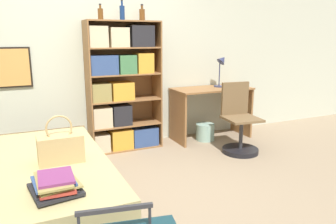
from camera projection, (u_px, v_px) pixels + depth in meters
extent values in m
plane|color=gray|center=(128.00, 198.00, 3.12)|extent=(14.00, 14.00, 0.00)
cube|color=beige|center=(87.00, 52.00, 4.27)|extent=(10.00, 0.06, 2.60)
cube|color=black|center=(12.00, 68.00, 3.90)|extent=(0.43, 0.02, 0.48)
cube|color=#DB994C|center=(12.00, 68.00, 3.89)|extent=(0.39, 0.01, 0.44)
cube|color=olive|center=(48.00, 199.00, 2.79)|extent=(1.02, 1.98, 0.28)
cube|color=tan|center=(45.00, 172.00, 2.74)|extent=(0.99, 1.95, 0.21)
cube|color=olive|center=(39.00, 152.00, 3.63)|extent=(1.02, 0.04, 0.49)
cube|color=tan|center=(61.00, 149.00, 2.67)|extent=(0.35, 0.20, 0.23)
torus|color=tan|center=(59.00, 128.00, 2.63)|extent=(0.21, 0.02, 0.21)
cube|color=#232328|center=(58.00, 191.00, 2.17)|extent=(0.30, 0.32, 0.01)
cube|color=#232328|center=(55.00, 189.00, 2.15)|extent=(0.34, 0.38, 0.02)
cube|color=#232328|center=(56.00, 186.00, 2.16)|extent=(0.26, 0.30, 0.01)
cube|color=#B2382D|center=(56.00, 184.00, 2.16)|extent=(0.23, 0.36, 0.02)
cube|color=#99894C|center=(56.00, 182.00, 2.16)|extent=(0.30, 0.36, 0.01)
cube|color=#334C84|center=(54.00, 181.00, 2.14)|extent=(0.27, 0.30, 0.01)
cube|color=#99894C|center=(53.00, 180.00, 2.13)|extent=(0.22, 0.36, 0.01)
cube|color=#7A336B|center=(56.00, 177.00, 2.13)|extent=(0.23, 0.28, 0.02)
cylinder|color=#2D2D33|center=(150.00, 217.00, 1.53)|extent=(0.01, 0.01, 0.12)
cube|color=#2D2D33|center=(115.00, 209.00, 1.48)|extent=(0.35, 0.09, 0.02)
cube|color=olive|center=(89.00, 89.00, 4.15)|extent=(0.02, 0.35, 1.70)
cube|color=olive|center=(157.00, 85.00, 4.54)|extent=(0.02, 0.35, 1.70)
cube|color=olive|center=(120.00, 85.00, 4.50)|extent=(0.96, 0.01, 1.70)
cube|color=olive|center=(126.00, 147.00, 4.53)|extent=(0.92, 0.35, 0.02)
cube|color=olive|center=(125.00, 124.00, 4.46)|extent=(0.92, 0.35, 0.02)
cube|color=olive|center=(125.00, 99.00, 4.38)|extent=(0.92, 0.35, 0.02)
cube|color=olive|center=(124.00, 74.00, 4.31)|extent=(0.92, 0.35, 0.02)
cube|color=olive|center=(123.00, 48.00, 4.23)|extent=(0.92, 0.35, 0.02)
cube|color=olive|center=(122.00, 21.00, 4.16)|extent=(0.92, 0.35, 0.02)
cube|color=beige|center=(101.00, 142.00, 4.34)|extent=(0.20, 0.26, 0.23)
cube|color=gold|center=(121.00, 138.00, 4.45)|extent=(0.29, 0.26, 0.27)
cube|color=#334C84|center=(144.00, 136.00, 4.59)|extent=(0.36, 0.26, 0.25)
cube|color=beige|center=(101.00, 117.00, 4.28)|extent=(0.24, 0.26, 0.26)
cube|color=#232328|center=(121.00, 114.00, 4.38)|extent=(0.25, 0.26, 0.27)
cube|color=#99894C|center=(100.00, 92.00, 4.20)|extent=(0.24, 0.26, 0.23)
cube|color=gold|center=(121.00, 91.00, 4.32)|extent=(0.29, 0.26, 0.23)
cube|color=#334C84|center=(103.00, 65.00, 4.15)|extent=(0.34, 0.26, 0.24)
cube|color=#427A4C|center=(126.00, 64.00, 4.27)|extent=(0.22, 0.26, 0.24)
cube|color=gold|center=(143.00, 63.00, 4.37)|extent=(0.22, 0.26, 0.26)
cube|color=beige|center=(97.00, 37.00, 4.05)|extent=(0.23, 0.26, 0.26)
cube|color=beige|center=(118.00, 37.00, 4.16)|extent=(0.24, 0.26, 0.24)
cube|color=#232328|center=(140.00, 36.00, 4.28)|extent=(0.31, 0.26, 0.27)
cylinder|color=brown|center=(100.00, 14.00, 3.98)|extent=(0.07, 0.07, 0.13)
cylinder|color=brown|center=(100.00, 7.00, 3.96)|extent=(0.03, 0.03, 0.04)
cylinder|color=#232328|center=(100.00, 4.00, 3.96)|extent=(0.03, 0.03, 0.02)
cylinder|color=navy|center=(122.00, 13.00, 4.18)|extent=(0.06, 0.06, 0.18)
cylinder|color=navy|center=(122.00, 3.00, 4.15)|extent=(0.03, 0.03, 0.06)
cylinder|color=#232328|center=(122.00, 0.00, 4.14)|extent=(0.03, 0.03, 0.02)
cylinder|color=brown|center=(142.00, 15.00, 4.30)|extent=(0.07, 0.07, 0.15)
cylinder|color=brown|center=(142.00, 7.00, 4.28)|extent=(0.03, 0.03, 0.05)
cylinder|color=#232328|center=(142.00, 5.00, 4.27)|extent=(0.03, 0.03, 0.02)
cube|color=olive|center=(212.00, 89.00, 4.81)|extent=(1.16, 0.55, 0.02)
cube|color=olive|center=(178.00, 118.00, 4.67)|extent=(0.03, 0.51, 0.74)
cube|color=olive|center=(242.00, 111.00, 5.13)|extent=(0.03, 0.51, 0.74)
cylinder|color=navy|center=(219.00, 86.00, 4.92)|extent=(0.16, 0.16, 0.02)
cylinder|color=navy|center=(219.00, 74.00, 4.88)|extent=(0.02, 0.02, 0.37)
cone|color=navy|center=(223.00, 59.00, 4.85)|extent=(0.16, 0.13, 0.16)
cylinder|color=black|center=(240.00, 150.00, 4.33)|extent=(0.47, 0.47, 0.06)
cylinder|color=#333338|center=(241.00, 136.00, 4.29)|extent=(0.05, 0.05, 0.45)
cube|color=brown|center=(242.00, 119.00, 4.24)|extent=(0.48, 0.48, 0.03)
cube|color=brown|center=(235.00, 98.00, 4.37)|extent=(0.39, 0.09, 0.44)
cylinder|color=#99C1B2|center=(205.00, 132.00, 4.85)|extent=(0.27, 0.27, 0.24)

